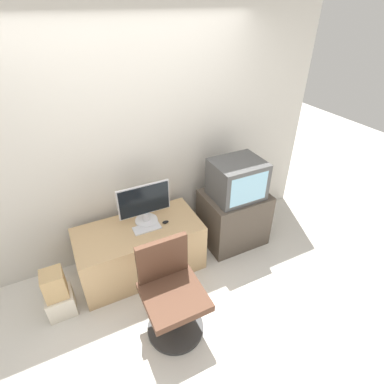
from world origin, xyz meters
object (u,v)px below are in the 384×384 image
(keyboard, at_px, (147,228))
(office_chair, at_px, (171,295))
(main_monitor, at_px, (145,204))
(crt_tv, at_px, (237,180))
(cardboard_box_lower, at_px, (61,303))
(mouse, at_px, (165,222))

(keyboard, distance_m, office_chair, 0.77)
(main_monitor, distance_m, crt_tv, 1.04)
(office_chair, bearing_deg, keyboard, 86.23)
(crt_tv, height_order, cardboard_box_lower, crt_tv)
(cardboard_box_lower, bearing_deg, keyboard, 8.70)
(office_chair, bearing_deg, mouse, 71.14)
(main_monitor, xyz_separation_m, cardboard_box_lower, (-0.99, -0.27, -0.68))
(crt_tv, bearing_deg, keyboard, 179.44)
(keyboard, height_order, cardboard_box_lower, keyboard)
(main_monitor, height_order, office_chair, main_monitor)
(keyboard, relative_size, mouse, 4.12)
(main_monitor, xyz_separation_m, office_chair, (-0.08, -0.87, -0.38))
(cardboard_box_lower, bearing_deg, office_chair, -33.41)
(main_monitor, bearing_deg, keyboard, -106.35)
(keyboard, bearing_deg, mouse, -0.44)
(crt_tv, xyz_separation_m, cardboard_box_lower, (-2.02, -0.14, -0.77))
(main_monitor, relative_size, office_chair, 0.61)
(main_monitor, bearing_deg, cardboard_box_lower, -164.92)
(keyboard, xyz_separation_m, mouse, (0.20, -0.00, 0.01))
(mouse, bearing_deg, office_chair, -108.86)
(crt_tv, bearing_deg, office_chair, -146.64)
(keyboard, bearing_deg, crt_tv, -0.56)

